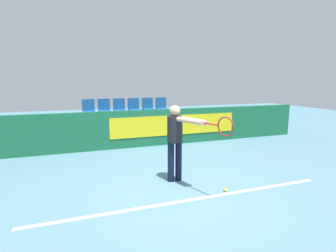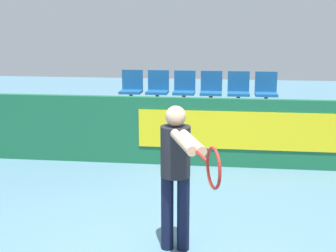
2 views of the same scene
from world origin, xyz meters
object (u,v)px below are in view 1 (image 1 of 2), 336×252
(stadium_chair_2, at_px, (125,123))
(stadium_chair_4, at_px, (156,121))
(tennis_ball, at_px, (225,190))
(stadium_chair_3, at_px, (141,122))
(stadium_chair_9, at_px, (134,107))
(stadium_chair_10, at_px, (148,107))
(stadium_chair_11, at_px, (162,106))
(stadium_chair_0, at_px, (91,125))
(stadium_chair_5, at_px, (171,121))
(stadium_chair_1, at_px, (108,124))
(tennis_player, at_px, (178,136))
(stadium_chair_6, at_px, (89,109))
(stadium_chair_8, at_px, (120,108))
(stadium_chair_7, at_px, (104,108))

(stadium_chair_2, relative_size, stadium_chair_4, 1.00)
(tennis_ball, bearing_deg, stadium_chair_3, 96.11)
(stadium_chair_2, height_order, stadium_chair_9, stadium_chair_9)
(stadium_chair_10, distance_m, stadium_chair_11, 0.53)
(stadium_chair_0, xyz_separation_m, stadium_chair_5, (2.64, 0.00, 0.00))
(stadium_chair_0, xyz_separation_m, stadium_chair_9, (1.58, 0.97, 0.40))
(stadium_chair_2, height_order, tennis_ball, stadium_chair_2)
(stadium_chair_1, distance_m, stadium_chair_3, 1.05)
(stadium_chair_3, bearing_deg, tennis_player, -92.72)
(stadium_chair_6, bearing_deg, stadium_chair_0, -90.00)
(stadium_chair_0, bearing_deg, tennis_player, -69.26)
(stadium_chair_6, bearing_deg, tennis_player, -73.30)
(stadium_chair_5, bearing_deg, stadium_chair_10, 118.44)
(stadium_chair_8, xyz_separation_m, tennis_ball, (1.00, -5.41, -1.02))
(stadium_chair_10, bearing_deg, stadium_chair_1, -148.39)
(stadium_chair_3, relative_size, tennis_player, 0.38)
(stadium_chair_3, bearing_deg, stadium_chair_5, 0.00)
(stadium_chair_5, height_order, stadium_chair_7, stadium_chair_7)
(stadium_chair_4, bearing_deg, stadium_chair_8, 137.29)
(stadium_chair_4, relative_size, stadium_chair_11, 1.00)
(stadium_chair_4, height_order, stadium_chair_5, same)
(stadium_chair_5, distance_m, stadium_chair_11, 1.05)
(stadium_chair_7, height_order, tennis_player, tennis_player)
(stadium_chair_11, bearing_deg, stadium_chair_0, -159.73)
(stadium_chair_8, distance_m, stadium_chair_11, 1.58)
(stadium_chair_0, bearing_deg, stadium_chair_10, 24.78)
(stadium_chair_0, relative_size, stadium_chair_5, 1.00)
(stadium_chair_9, distance_m, stadium_chair_10, 0.53)
(stadium_chair_10, xyz_separation_m, tennis_ball, (-0.05, -5.41, -1.02))
(stadium_chair_7, relative_size, stadium_chair_11, 1.00)
(stadium_chair_4, distance_m, stadium_chair_10, 1.05)
(stadium_chair_11, bearing_deg, stadium_chair_6, 180.00)
(stadium_chair_2, xyz_separation_m, stadium_chair_11, (1.58, 0.97, 0.40))
(stadium_chair_4, relative_size, stadium_chair_5, 1.00)
(stadium_chair_1, height_order, stadium_chair_3, same)
(stadium_chair_6, relative_size, stadium_chair_7, 1.00)
(stadium_chair_1, distance_m, tennis_player, 3.82)
(stadium_chair_5, relative_size, stadium_chair_8, 1.00)
(stadium_chair_8, bearing_deg, stadium_chair_3, -61.56)
(stadium_chair_8, bearing_deg, stadium_chair_5, -31.61)
(stadium_chair_1, height_order, stadium_chair_5, same)
(stadium_chair_1, relative_size, stadium_chair_4, 1.00)
(stadium_chair_4, bearing_deg, stadium_chair_6, 155.22)
(stadium_chair_1, height_order, stadium_chair_6, stadium_chair_6)
(stadium_chair_4, bearing_deg, stadium_chair_5, 0.00)
(stadium_chair_1, relative_size, stadium_chair_10, 1.00)
(stadium_chair_2, relative_size, stadium_chair_3, 1.00)
(stadium_chair_7, bearing_deg, stadium_chair_5, -24.78)
(stadium_chair_8, relative_size, stadium_chair_11, 1.00)
(stadium_chair_4, relative_size, stadium_chair_7, 1.00)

